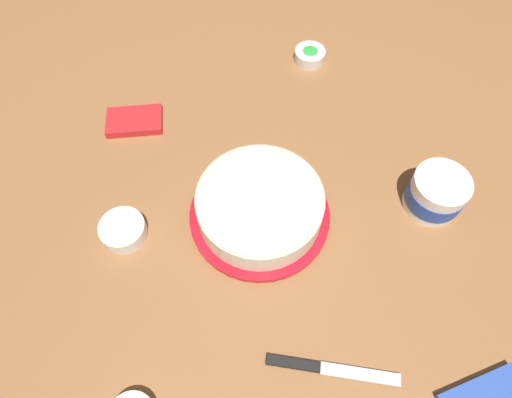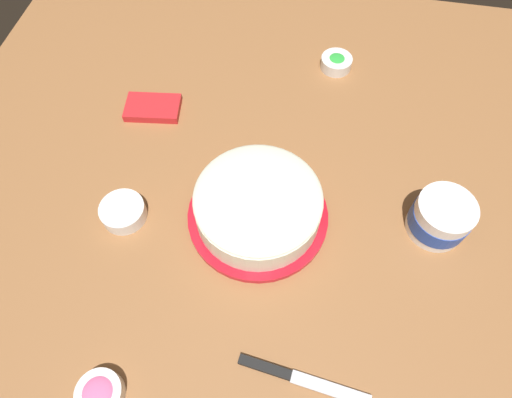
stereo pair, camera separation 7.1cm
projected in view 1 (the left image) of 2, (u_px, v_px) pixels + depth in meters
ground_plane at (254, 202)px, 0.95m from camera, size 1.54×1.54×0.00m
frosted_cake at (260, 206)px, 0.89m from camera, size 0.29×0.29×0.10m
frosting_tub at (436, 193)px, 0.91m from camera, size 0.12×0.12×0.09m
spreading_knife at (320, 368)px, 0.77m from camera, size 0.24×0.05×0.01m
sprinkle_bowl_green at (310, 55)px, 1.16m from camera, size 0.08×0.08×0.03m
sprinkle_bowl_blue at (123, 230)px, 0.90m from camera, size 0.09×0.09×0.04m
candy_box_lower at (135, 121)px, 1.05m from camera, size 0.14×0.10×0.02m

